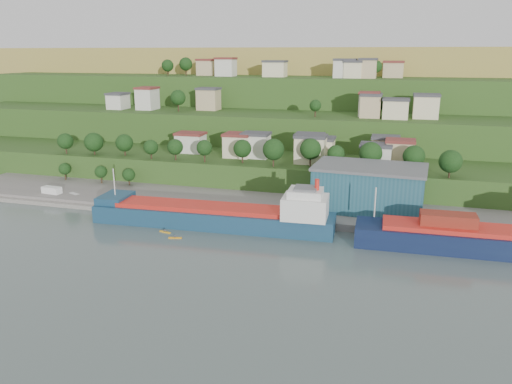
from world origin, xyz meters
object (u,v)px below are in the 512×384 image
(cargo_ship_near, at_px, (220,217))
(caravan, at_px, (52,191))
(kayak_orange, at_px, (175,237))
(warehouse, at_px, (369,187))
(cargo_ship_far, at_px, (506,243))

(cargo_ship_near, relative_size, caravan, 10.59)
(kayak_orange, bearing_deg, caravan, 143.58)
(caravan, bearing_deg, cargo_ship_near, -3.61)
(caravan, bearing_deg, warehouse, 12.02)
(cargo_ship_near, relative_size, cargo_ship_far, 1.03)
(caravan, distance_m, kayak_orange, 57.11)
(warehouse, relative_size, caravan, 5.14)
(cargo_ship_far, bearing_deg, kayak_orange, -173.17)
(warehouse, height_order, caravan, warehouse)
(cargo_ship_far, distance_m, caravan, 132.06)
(warehouse, bearing_deg, kayak_orange, -140.92)
(cargo_ship_far, xyz_separation_m, warehouse, (-32.93, 20.57, 5.68))
(cargo_ship_near, height_order, cargo_ship_far, cargo_ship_far)
(warehouse, bearing_deg, cargo_ship_near, -147.24)
(cargo_ship_far, distance_m, kayak_orange, 79.73)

